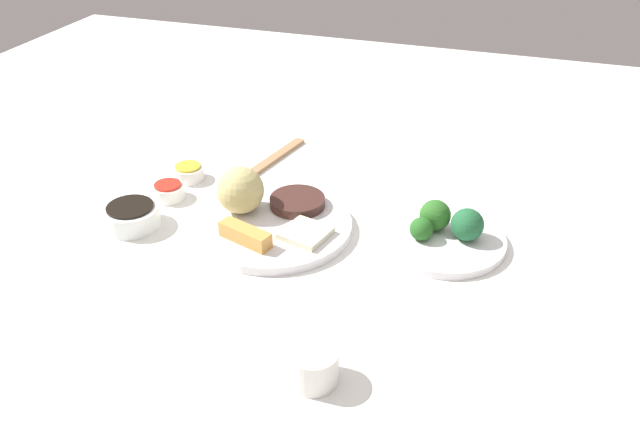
# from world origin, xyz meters

# --- Properties ---
(tabletop) EXTENTS (2.20, 2.20, 0.02)m
(tabletop) POSITION_xyz_m (0.00, 0.00, 0.01)
(tabletop) COLOR white
(tabletop) RESTS_ON ground
(main_plate) EXTENTS (0.27, 0.27, 0.02)m
(main_plate) POSITION_xyz_m (0.00, 0.03, 0.03)
(main_plate) COLOR white
(main_plate) RESTS_ON tabletop
(rice_scoop) EXTENTS (0.08, 0.08, 0.08)m
(rice_scoop) POSITION_xyz_m (-0.02, -0.04, 0.08)
(rice_scoop) COLOR tan
(rice_scoop) RESTS_ON main_plate
(spring_roll) EXTENTS (0.05, 0.10, 0.03)m
(spring_roll) POSITION_xyz_m (0.07, 0.01, 0.05)
(spring_roll) COLOR gold
(spring_roll) RESTS_ON main_plate
(crab_rangoon_wonton) EXTENTS (0.09, 0.09, 0.01)m
(crab_rangoon_wonton) POSITION_xyz_m (0.02, 0.09, 0.04)
(crab_rangoon_wonton) COLOR beige
(crab_rangoon_wonton) RESTS_ON main_plate
(stir_fry_heap) EXTENTS (0.10, 0.10, 0.02)m
(stir_fry_heap) POSITION_xyz_m (-0.06, 0.05, 0.04)
(stir_fry_heap) COLOR #3F241F
(stir_fry_heap) RESTS_ON main_plate
(broccoli_plate) EXTENTS (0.21, 0.21, 0.01)m
(broccoli_plate) POSITION_xyz_m (-0.05, 0.31, 0.03)
(broccoli_plate) COLOR white
(broccoli_plate) RESTS_ON tabletop
(broccoli_floret_0) EXTENTS (0.05, 0.05, 0.05)m
(broccoli_floret_0) POSITION_xyz_m (-0.07, 0.29, 0.06)
(broccoli_floret_0) COLOR #2A6522
(broccoli_floret_0) RESTS_ON broccoli_plate
(broccoli_floret_1) EXTENTS (0.05, 0.05, 0.05)m
(broccoli_floret_1) POSITION_xyz_m (-0.05, 0.34, 0.06)
(broccoli_floret_1) COLOR #205D35
(broccoli_floret_1) RESTS_ON broccoli_plate
(broccoli_floret_2) EXTENTS (0.04, 0.04, 0.04)m
(broccoli_floret_2) POSITION_xyz_m (-0.03, 0.27, 0.05)
(broccoli_floret_2) COLOR #256020
(broccoli_floret_2) RESTS_ON broccoli_plate
(soy_sauce_bowl) EXTENTS (0.10, 0.10, 0.04)m
(soy_sauce_bowl) POSITION_xyz_m (0.06, -0.21, 0.04)
(soy_sauce_bowl) COLOR white
(soy_sauce_bowl) RESTS_ON tabletop
(soy_sauce_bowl_liquid) EXTENTS (0.08, 0.08, 0.00)m
(soy_sauce_bowl_liquid) POSITION_xyz_m (0.06, -0.21, 0.06)
(soy_sauce_bowl_liquid) COLOR black
(soy_sauce_bowl_liquid) RESTS_ON soy_sauce_bowl
(sauce_ramekin_sweet_and_sour) EXTENTS (0.06, 0.06, 0.03)m
(sauce_ramekin_sweet_and_sour) POSITION_xyz_m (-0.04, -0.20, 0.03)
(sauce_ramekin_sweet_and_sour) COLOR white
(sauce_ramekin_sweet_and_sour) RESTS_ON tabletop
(sauce_ramekin_sweet_and_sour_liquid) EXTENTS (0.05, 0.05, 0.00)m
(sauce_ramekin_sweet_and_sour_liquid) POSITION_xyz_m (-0.04, -0.20, 0.05)
(sauce_ramekin_sweet_and_sour_liquid) COLOR red
(sauce_ramekin_sweet_and_sour_liquid) RESTS_ON sauce_ramekin_sweet_and_sour
(sauce_ramekin_hot_mustard) EXTENTS (0.06, 0.06, 0.03)m
(sauce_ramekin_hot_mustard) POSITION_xyz_m (-0.12, -0.20, 0.03)
(sauce_ramekin_hot_mustard) COLOR white
(sauce_ramekin_hot_mustard) RESTS_ON tabletop
(sauce_ramekin_hot_mustard_liquid) EXTENTS (0.05, 0.05, 0.00)m
(sauce_ramekin_hot_mustard_liquid) POSITION_xyz_m (-0.12, -0.20, 0.05)
(sauce_ramekin_hot_mustard_liquid) COLOR gold
(sauce_ramekin_hot_mustard_liquid) RESTS_ON sauce_ramekin_hot_mustard
(teacup) EXTENTS (0.06, 0.06, 0.05)m
(teacup) POSITION_xyz_m (0.31, 0.20, 0.04)
(teacup) COLOR white
(teacup) RESTS_ON tabletop
(chopsticks_pair) EXTENTS (0.23, 0.07, 0.01)m
(chopsticks_pair) POSITION_xyz_m (-0.23, -0.07, 0.02)
(chopsticks_pair) COLOR #A67C54
(chopsticks_pair) RESTS_ON tabletop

